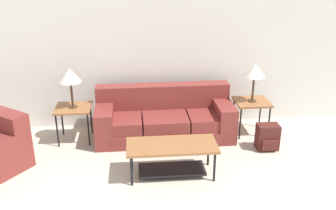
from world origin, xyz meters
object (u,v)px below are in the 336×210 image
Objects in this scene: coffee_table at (172,152)px; table_lamp_right at (255,71)px; side_table_right at (252,104)px; table_lamp_left at (70,76)px; backpack at (268,137)px; couch at (164,119)px; side_table_left at (73,110)px.

table_lamp_right is at bearing 39.51° from coffee_table.
coffee_table is 2.11× the size of side_table_right.
table_lamp_left is at bearing 140.40° from coffee_table.
table_lamp_left is at bearing 168.80° from backpack.
backpack is (0.09, -0.59, -0.89)m from table_lamp_right.
couch reaches higher than coffee_table.
side_table_left is 2.96m from table_lamp_right.
side_table_right is at bearing 39.51° from coffee_table.
couch is 1.67m from backpack.
backpack is at bearing -80.97° from side_table_right.
side_table_left is at bearing 180.00° from side_table_right.
table_lamp_left is at bearing -179.71° from couch.
table_lamp_left is at bearing 180.00° from table_lamp_right.
table_lamp_left is (-2.91, 0.00, 0.57)m from side_table_right.
side_table_left reaches higher than backpack.
table_lamp_left is (-1.45, -0.01, 0.79)m from couch.
table_lamp_right reaches higher than coffee_table.
side_table_left is (-1.45, 1.20, 0.17)m from coffee_table.
side_table_left is 2.91m from side_table_right.
side_table_right is 2.96m from table_lamp_left.
side_table_right is at bearing 0.00° from side_table_left.
side_table_right is 0.90× the size of table_lamp_right.
table_lamp_right is 1.08m from backpack.
side_table_left and side_table_right have the same top height.
side_table_right is (1.46, 1.20, 0.17)m from coffee_table.
backpack is at bearing -21.23° from couch.
coffee_table is (-0.00, -1.21, 0.04)m from couch.
side_table_right is (2.91, 0.00, 0.00)m from side_table_left.
side_table_left is at bearing 180.00° from table_lamp_left.
side_table_right is 0.68m from backpack.
backpack is (3.00, -0.59, -0.89)m from table_lamp_left.
couch reaches higher than side_table_left.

